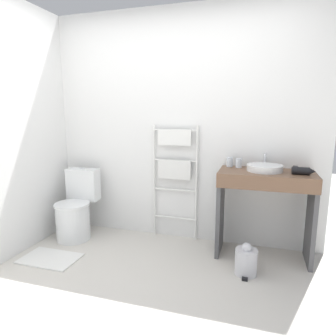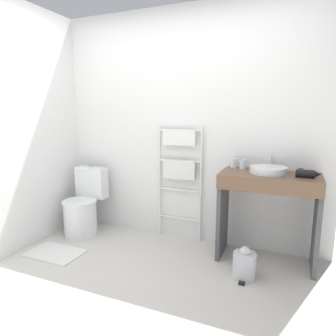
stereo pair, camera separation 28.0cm
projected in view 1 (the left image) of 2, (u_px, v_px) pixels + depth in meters
ground_plane at (122, 318)px, 2.11m from camera, size 12.00×12.00×0.00m
wall_back at (179, 127)px, 3.33m from camera, size 3.12×0.12×2.52m
wall_side at (15, 129)px, 3.01m from camera, size 0.12×2.20×2.52m
toilet at (76, 211)px, 3.44m from camera, size 0.39×0.51×0.79m
towel_radiator at (175, 163)px, 3.31m from camera, size 0.52×0.06×1.29m
vanity_counter at (265, 201)px, 2.90m from camera, size 0.89×0.46×0.87m
sink_basin at (265, 168)px, 2.88m from camera, size 0.34×0.34×0.06m
faucet at (265, 159)px, 3.02m from camera, size 0.02×0.10×0.15m
cup_near_wall at (230, 162)px, 3.11m from camera, size 0.06×0.06×0.10m
cup_near_edge at (239, 163)px, 3.06m from camera, size 0.06×0.06×0.09m
hair_dryer at (302, 171)px, 2.73m from camera, size 0.20×0.16×0.07m
trash_bin at (246, 261)px, 2.67m from camera, size 0.20×0.23×0.30m
bath_mat at (50, 258)px, 2.96m from camera, size 0.56×0.36×0.01m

